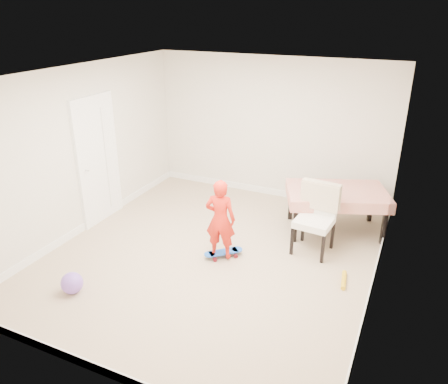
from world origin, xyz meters
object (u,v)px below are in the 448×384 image
at_px(skateboard, 223,254).
at_px(balloon, 72,283).
at_px(dining_table, 335,211).
at_px(dining_chair, 314,220).
at_px(child, 220,222).

height_order(skateboard, balloon, balloon).
relative_size(skateboard, balloon, 2.07).
height_order(dining_table, dining_chair, dining_chair).
distance_m(dining_chair, child, 1.38).
distance_m(skateboard, child, 0.55).
bearing_deg(child, skateboard, -128.24).
height_order(dining_chair, balloon, dining_chair).
relative_size(skateboard, child, 0.49).
xyz_separation_m(dining_table, balloon, (-2.67, -3.07, -0.22)).
distance_m(child, balloon, 2.11).
distance_m(skateboard, balloon, 2.11).
xyz_separation_m(skateboard, child, (-0.03, -0.05, 0.55)).
bearing_deg(dining_chair, skateboard, -143.34).
distance_m(dining_chair, skateboard, 1.41).
bearing_deg(child, dining_table, -140.63).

